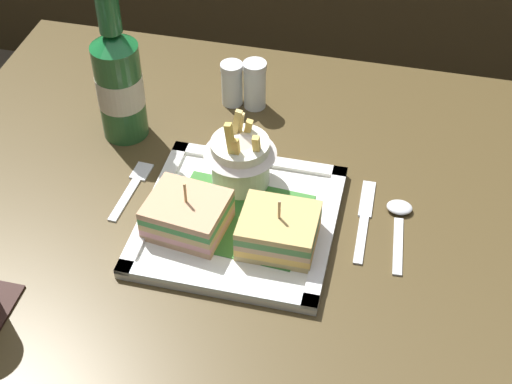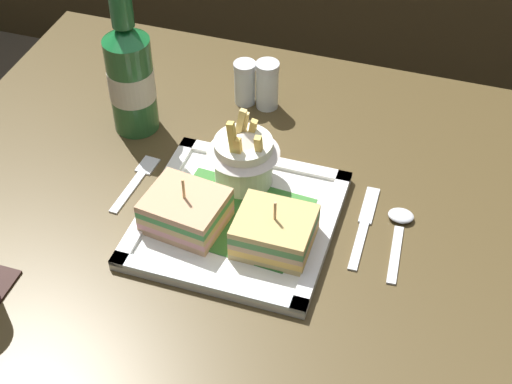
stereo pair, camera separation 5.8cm
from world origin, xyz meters
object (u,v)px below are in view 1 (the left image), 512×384
object	(u,v)px
dining_table	(271,269)
square_plate	(239,220)
salt_shaker	(232,86)
sandwich_half_right	(279,231)
knife	(364,217)
beer_bottle	(119,81)
sandwich_half_left	(187,215)
spoon	(399,217)
fork	(132,187)
pepper_shaker	(255,87)
fries_cup	(240,154)

from	to	relation	value
dining_table	square_plate	distance (m)	0.16
salt_shaker	sandwich_half_right	bearing A→B (deg)	-64.82
dining_table	knife	distance (m)	0.19
dining_table	square_plate	xyz separation A→B (m)	(-0.04, -0.05, 0.15)
square_plate	beer_bottle	world-z (taller)	beer_bottle
square_plate	sandwich_half_left	size ratio (longest dim) A/B	2.33
square_plate	sandwich_half_right	size ratio (longest dim) A/B	2.62
square_plate	beer_bottle	xyz separation A→B (m)	(-0.21, 0.15, 0.09)
square_plate	salt_shaker	distance (m)	0.27
sandwich_half_right	spoon	bearing A→B (deg)	30.66
sandwich_half_left	fork	xyz separation A→B (m)	(-0.10, 0.07, -0.03)
beer_bottle	knife	xyz separation A→B (m)	(0.38, -0.10, -0.09)
square_plate	pepper_shaker	xyz separation A→B (m)	(-0.04, 0.26, 0.03)
fries_cup	spoon	xyz separation A→B (m)	(0.22, -0.02, -0.06)
knife	square_plate	bearing A→B (deg)	-162.89
salt_shaker	sandwich_half_left	bearing A→B (deg)	-87.06
fork	sandwich_half_left	bearing A→B (deg)	-32.51
dining_table	square_plate	bearing A→B (deg)	-126.30
square_plate	knife	distance (m)	0.17
fries_cup	sandwich_half_right	bearing A→B (deg)	-53.68
dining_table	sandwich_half_right	bearing A→B (deg)	-72.99
square_plate	sandwich_half_right	bearing A→B (deg)	-27.30
dining_table	pepper_shaker	xyz separation A→B (m)	(-0.07, 0.21, 0.18)
spoon	pepper_shaker	bearing A→B (deg)	140.80
salt_shaker	spoon	bearing A→B (deg)	-35.38
fries_cup	spoon	bearing A→B (deg)	-3.87
square_plate	sandwich_half_right	distance (m)	0.07
sandwich_half_left	knife	xyz separation A→B (m)	(0.22, 0.08, -0.03)
sandwich_half_right	pepper_shaker	distance (m)	0.30
square_plate	knife	xyz separation A→B (m)	(0.16, 0.05, -0.00)
spoon	fork	bearing A→B (deg)	-176.59
square_plate	spoon	world-z (taller)	square_plate
square_plate	fork	world-z (taller)	square_plate
square_plate	spoon	distance (m)	0.22
pepper_shaker	square_plate	bearing A→B (deg)	-81.47
sandwich_half_left	pepper_shaker	distance (m)	0.29
fork	fries_cup	bearing A→B (deg)	14.10
sandwich_half_right	knife	distance (m)	0.13
beer_bottle	spoon	bearing A→B (deg)	-12.39
square_plate	dining_table	bearing A→B (deg)	53.70
knife	spoon	bearing A→B (deg)	7.86
square_plate	fries_cup	bearing A→B (deg)	101.84
fork	pepper_shaker	size ratio (longest dim) A/B	1.51
square_plate	knife	world-z (taller)	square_plate
fork	pepper_shaker	world-z (taller)	pepper_shaker
sandwich_half_left	dining_table	bearing A→B (deg)	39.74
sandwich_half_right	fork	distance (m)	0.23
fries_cup	fork	size ratio (longest dim) A/B	0.96
sandwich_half_left	spoon	xyz separation A→B (m)	(0.27, 0.09, -0.03)
knife	pepper_shaker	size ratio (longest dim) A/B	1.94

